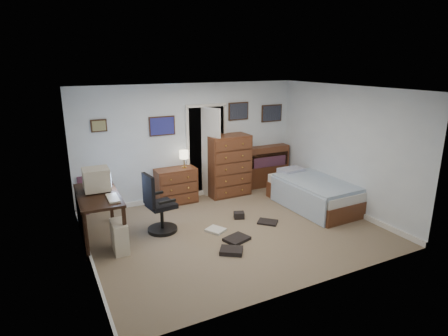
# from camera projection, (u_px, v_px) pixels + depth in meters

# --- Properties ---
(floor) EXTENTS (5.00, 4.00, 0.02)m
(floor) POSITION_uv_depth(u_px,v_px,m) (235.00, 231.00, 6.76)
(floor) COLOR #826D59
(floor) RESTS_ON ground
(computer_desk) EXTENTS (0.70, 1.45, 0.82)m
(computer_desk) POSITION_uv_depth(u_px,v_px,m) (93.00, 205.00, 6.20)
(computer_desk) COLOR black
(computer_desk) RESTS_ON floor
(crt_monitor) EXTENTS (0.44, 0.41, 0.40)m
(crt_monitor) POSITION_uv_depth(u_px,v_px,m) (97.00, 179.00, 6.27)
(crt_monitor) COLOR beige
(crt_monitor) RESTS_ON computer_desk
(keyboard) EXTENTS (0.18, 0.44, 0.03)m
(keyboard) POSITION_uv_depth(u_px,v_px,m) (113.00, 198.00, 5.96)
(keyboard) COLOR beige
(keyboard) RESTS_ON computer_desk
(pc_tower) EXTENTS (0.24, 0.47, 0.49)m
(pc_tower) POSITION_uv_depth(u_px,v_px,m) (120.00, 236.00, 5.96)
(pc_tower) COLOR beige
(pc_tower) RESTS_ON floor
(office_chair) EXTENTS (0.60, 0.60, 1.09)m
(office_chair) POSITION_uv_depth(u_px,v_px,m) (158.00, 210.00, 6.57)
(office_chair) COLOR black
(office_chair) RESTS_ON floor
(media_stack) EXTENTS (0.16, 0.16, 0.79)m
(media_stack) POSITION_uv_depth(u_px,v_px,m) (83.00, 195.00, 7.37)
(media_stack) COLOR maroon
(media_stack) RESTS_ON floor
(low_dresser) EXTENTS (0.86, 0.43, 0.76)m
(low_dresser) POSITION_uv_depth(u_px,v_px,m) (176.00, 186.00, 7.97)
(low_dresser) COLOR brown
(low_dresser) RESTS_ON floor
(table_lamp) EXTENTS (0.19, 0.19, 0.37)m
(table_lamp) POSITION_uv_depth(u_px,v_px,m) (184.00, 155.00, 7.88)
(table_lamp) COLOR gold
(table_lamp) RESTS_ON low_dresser
(doorway) EXTENTS (0.96, 1.12, 2.05)m
(doorway) POSITION_uv_depth(u_px,v_px,m) (201.00, 149.00, 8.58)
(doorway) COLOR black
(doorway) RESTS_ON floor
(tall_dresser) EXTENTS (0.94, 0.56, 1.37)m
(tall_dresser) POSITION_uv_depth(u_px,v_px,m) (228.00, 165.00, 8.40)
(tall_dresser) COLOR brown
(tall_dresser) RESTS_ON floor
(headboard_bookcase) EXTENTS (1.10, 0.30, 0.99)m
(headboard_bookcase) POSITION_uv_depth(u_px,v_px,m) (267.00, 165.00, 9.02)
(headboard_bookcase) COLOR brown
(headboard_bookcase) RESTS_ON floor
(bed) EXTENTS (1.11, 1.99, 0.64)m
(bed) POSITION_uv_depth(u_px,v_px,m) (312.00, 193.00, 7.77)
(bed) COLOR brown
(bed) RESTS_ON floor
(wall_posters) EXTENTS (4.38, 0.04, 0.60)m
(wall_posters) POSITION_uv_depth(u_px,v_px,m) (215.00, 117.00, 8.22)
(wall_posters) COLOR #331E11
(wall_posters) RESTS_ON floor
(floor_clutter) EXTENTS (1.59, 1.46, 0.12)m
(floor_clutter) POSITION_uv_depth(u_px,v_px,m) (237.00, 234.00, 6.54)
(floor_clutter) COLOR silver
(floor_clutter) RESTS_ON floor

